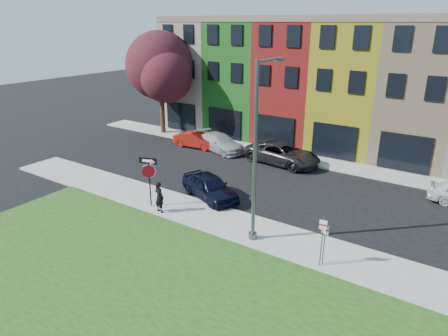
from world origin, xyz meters
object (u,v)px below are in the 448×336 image
Objects in this scene: sedan_near at (210,187)px; man at (159,197)px; stop_sign at (149,172)px; street_lamp at (257,154)px.

man is at bearing -176.41° from sedan_near.
stop_sign is 1.54m from man.
man is 0.21× the size of street_lamp.
stop_sign is 7.01m from street_lamp.
street_lamp is (4.63, -2.66, 3.62)m from sedan_near.
stop_sign is 0.61× the size of sedan_near.
street_lamp is at bearing -16.62° from stop_sign.
man is 6.65m from street_lamp.
sedan_near is (2.03, 2.95, -1.44)m from stop_sign.
sedan_near is at bearing 148.96° from street_lamp.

